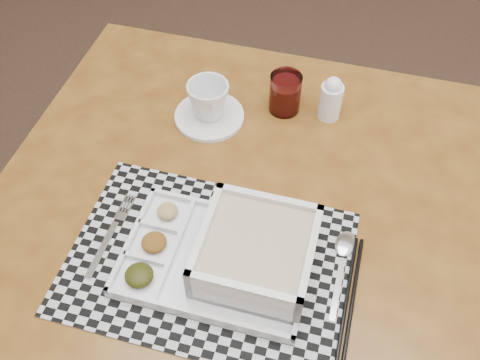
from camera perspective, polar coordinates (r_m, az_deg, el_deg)
name	(u,v)px	position (r m, az deg, el deg)	size (l,w,h in m)	color
dining_table	(235,226)	(1.07, -0.55, -4.89)	(1.04, 1.04, 0.70)	#522A0F
placemat	(208,262)	(0.94, -3.41, -8.73)	(0.48, 0.34, 0.00)	#ADADB5
serving_tray	(244,255)	(0.91, 0.40, -7.98)	(0.35, 0.26, 0.09)	white
fork	(113,233)	(0.99, -13.43, -5.52)	(0.04, 0.19, 0.00)	silver
spoon	(344,250)	(0.96, 11.06, -7.36)	(0.04, 0.18, 0.01)	silver
chopsticks	(350,299)	(0.92, 11.62, -12.34)	(0.05, 0.24, 0.01)	black
saucer	(209,116)	(1.16, -3.29, 6.80)	(0.15, 0.15, 0.01)	white
cup	(208,100)	(1.13, -3.39, 8.48)	(0.09, 0.09, 0.08)	white
juice_glass	(285,94)	(1.16, 4.82, 9.09)	(0.07, 0.07, 0.09)	white
creamer_bottle	(331,98)	(1.15, 9.68, 8.57)	(0.05, 0.05, 0.10)	white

